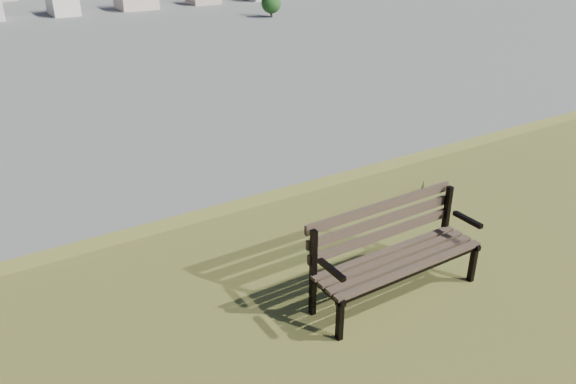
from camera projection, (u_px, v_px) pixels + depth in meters
park_bench at (393, 247)px, 5.29m from camera, size 1.74×0.57×0.90m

